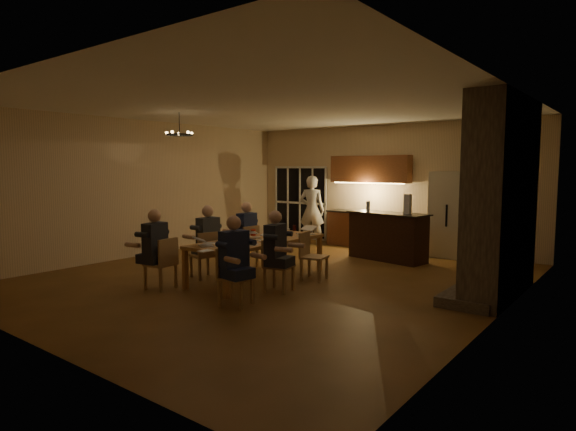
{
  "coord_description": "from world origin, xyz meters",
  "views": [
    {
      "loc": [
        5.66,
        -7.03,
        2.08
      ],
      "look_at": [
        0.04,
        0.3,
        1.17
      ],
      "focal_mm": 30.0,
      "sensor_mm": 36.0,
      "label": 1
    }
  ],
  "objects_px": {
    "refrigerator": "(452,214)",
    "person_right_mid": "(275,251)",
    "laptop_c": "(251,232)",
    "laptop_e": "(285,227)",
    "redcup_near": "(224,248)",
    "redcup_mid": "(253,232)",
    "dining_table": "(258,259)",
    "chair_right_near": "(236,277)",
    "person_left_near": "(155,249)",
    "chandelier": "(180,135)",
    "chair_right_mid": "(279,265)",
    "bar_island": "(388,236)",
    "laptop_f": "(306,229)",
    "can_silver": "(233,241)",
    "laptop_d": "(265,235)",
    "bar_blender": "(408,204)",
    "bar_bottle": "(368,206)",
    "chair_right_far": "(314,256)",
    "standing_person": "(312,210)",
    "plate_near": "(251,244)",
    "chair_left_mid": "(204,255)",
    "person_right_near": "(234,261)",
    "plate_far": "(303,236)",
    "plate_left": "(209,243)",
    "laptop_a": "(206,240)",
    "laptop_b": "(235,240)",
    "can_cola": "(294,228)",
    "chair_left_far": "(245,246)",
    "mug_mid": "(280,234)",
    "mug_back": "(272,231)",
    "chair_left_near": "(160,263)",
    "person_left_far": "(247,235)",
    "mug_front": "(245,239)"
  },
  "relations": [
    {
      "from": "person_right_near",
      "to": "plate_near",
      "type": "height_order",
      "value": "person_right_near"
    },
    {
      "from": "person_right_near",
      "to": "person_right_mid",
      "type": "height_order",
      "value": "same"
    },
    {
      "from": "dining_table",
      "to": "chair_right_near",
      "type": "bearing_deg",
      "value": -59.83
    },
    {
      "from": "chair_left_far",
      "to": "standing_person",
      "type": "xyz_separation_m",
      "value": [
        -0.59,
        3.32,
        0.5
      ]
    },
    {
      "from": "laptop_c",
      "to": "laptop_e",
      "type": "height_order",
      "value": "same"
    },
    {
      "from": "chair_right_far",
      "to": "standing_person",
      "type": "height_order",
      "value": "standing_person"
    },
    {
      "from": "chair_left_mid",
      "to": "chair_right_mid",
      "type": "bearing_deg",
      "value": 107.54
    },
    {
      "from": "refrigerator",
      "to": "chair_right_near",
      "type": "xyz_separation_m",
      "value": [
        -1.21,
        -6.0,
        -0.55
      ]
    },
    {
      "from": "person_right_near",
      "to": "mug_front",
      "type": "height_order",
      "value": "person_right_near"
    },
    {
      "from": "standing_person",
      "to": "mug_mid",
      "type": "relative_size",
      "value": 18.8
    },
    {
      "from": "plate_far",
      "to": "can_silver",
      "type": "bearing_deg",
      "value": -105.77
    },
    {
      "from": "person_left_far",
      "to": "redcup_near",
      "type": "bearing_deg",
      "value": 31.47
    },
    {
      "from": "chair_right_mid",
      "to": "laptop_c",
      "type": "xyz_separation_m",
      "value": [
        -1.13,
        0.56,
        0.42
      ]
    },
    {
      "from": "person_right_mid",
      "to": "laptop_b",
      "type": "height_order",
      "value": "person_right_mid"
    },
    {
      "from": "chandelier",
      "to": "plate_left",
      "type": "height_order",
      "value": "chandelier"
    },
    {
      "from": "can_cola",
      "to": "plate_near",
      "type": "distance_m",
      "value": 2.05
    },
    {
      "from": "chair_left_mid",
      "to": "laptop_a",
      "type": "relative_size",
      "value": 2.78
    },
    {
      "from": "refrigerator",
      "to": "laptop_b",
      "type": "xyz_separation_m",
      "value": [
        -1.91,
        -5.27,
        -0.14
      ]
    },
    {
      "from": "chair_left_far",
      "to": "can_cola",
      "type": "distance_m",
      "value": 1.13
    },
    {
      "from": "chair_left_near",
      "to": "laptop_f",
      "type": "height_order",
      "value": "laptop_f"
    },
    {
      "from": "person_left_far",
      "to": "laptop_e",
      "type": "bearing_deg",
      "value": 120.01
    },
    {
      "from": "person_right_near",
      "to": "bar_blender",
      "type": "bearing_deg",
      "value": 2.0
    },
    {
      "from": "laptop_d",
      "to": "plate_near",
      "type": "relative_size",
      "value": 1.28
    },
    {
      "from": "laptop_d",
      "to": "bar_blender",
      "type": "xyz_separation_m",
      "value": [
        1.33,
        3.24,
        0.43
      ]
    },
    {
      "from": "chair_right_near",
      "to": "dining_table",
      "type": "bearing_deg",
      "value": 14.94
    },
    {
      "from": "laptop_d",
      "to": "can_cola",
      "type": "bearing_deg",
      "value": 113.08
    },
    {
      "from": "laptop_e",
      "to": "mug_back",
      "type": "relative_size",
      "value": 3.2
    },
    {
      "from": "person_right_mid",
      "to": "person_left_near",
      "type": "bearing_deg",
      "value": 110.8
    },
    {
      "from": "refrigerator",
      "to": "redcup_mid",
      "type": "height_order",
      "value": "refrigerator"
    },
    {
      "from": "chair_right_far",
      "to": "plate_far",
      "type": "relative_size",
      "value": 3.9
    },
    {
      "from": "laptop_f",
      "to": "person_right_near",
      "type": "bearing_deg",
      "value": -71.01
    },
    {
      "from": "laptop_c",
      "to": "laptop_f",
      "type": "xyz_separation_m",
      "value": [
        0.55,
        1.03,
        0.0
      ]
    },
    {
      "from": "chair_right_near",
      "to": "chandelier",
      "type": "bearing_deg",
      "value": 49.68
    },
    {
      "from": "chair_left_mid",
      "to": "laptop_e",
      "type": "bearing_deg",
      "value": 171.56
    },
    {
      "from": "refrigerator",
      "to": "person_left_near",
      "type": "bearing_deg",
      "value": -116.21
    },
    {
      "from": "person_left_near",
      "to": "laptop_b",
      "type": "height_order",
      "value": "person_left_near"
    },
    {
      "from": "chair_right_mid",
      "to": "mug_front",
      "type": "bearing_deg",
      "value": 70.93
    },
    {
      "from": "chair_right_far",
      "to": "bar_bottle",
      "type": "height_order",
      "value": "bar_bottle"
    },
    {
      "from": "bar_bottle",
      "to": "can_silver",
      "type": "bearing_deg",
      "value": -97.87
    },
    {
      "from": "laptop_d",
      "to": "mug_mid",
      "type": "relative_size",
      "value": 3.2
    },
    {
      "from": "chair_right_far",
      "to": "redcup_mid",
      "type": "xyz_separation_m",
      "value": [
        -1.31,
        -0.23,
        0.37
      ]
    },
    {
      "from": "bar_island",
      "to": "laptop_c",
      "type": "height_order",
      "value": "bar_island"
    },
    {
      "from": "person_right_mid",
      "to": "plate_near",
      "type": "xyz_separation_m",
      "value": [
        -0.53,
        -0.01,
        0.07
      ]
    },
    {
      "from": "redcup_mid",
      "to": "can_silver",
      "type": "bearing_deg",
      "value": -66.49
    },
    {
      "from": "laptop_e",
      "to": "redcup_near",
      "type": "bearing_deg",
      "value": 109.05
    },
    {
      "from": "plate_near",
      "to": "bar_bottle",
      "type": "relative_size",
      "value": 1.04
    },
    {
      "from": "laptop_a",
      "to": "laptop_b",
      "type": "xyz_separation_m",
      "value": [
        0.4,
        0.31,
        0.0
      ]
    },
    {
      "from": "chair_right_mid",
      "to": "laptop_c",
      "type": "relative_size",
      "value": 2.78
    },
    {
      "from": "refrigerator",
      "to": "person_right_mid",
      "type": "relative_size",
      "value": 1.45
    },
    {
      "from": "person_right_near",
      "to": "redcup_near",
      "type": "bearing_deg",
      "value": 69.99
    }
  ]
}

